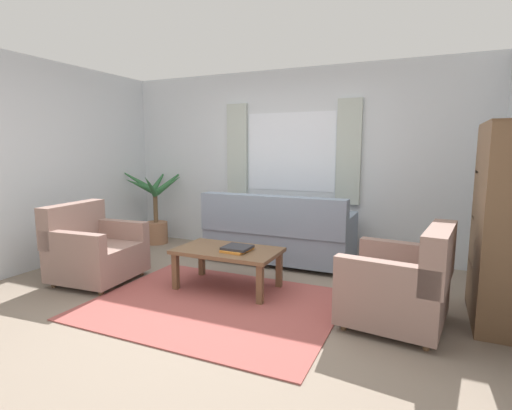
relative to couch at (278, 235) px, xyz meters
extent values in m
plane|color=gray|center=(-0.06, -1.57, -0.37)|extent=(6.24, 6.24, 0.00)
cube|color=silver|center=(-0.06, 0.69, 0.93)|extent=(5.32, 0.12, 2.60)
cube|color=silver|center=(-2.72, -1.57, 0.93)|extent=(0.12, 4.40, 2.60)
cube|color=white|center=(-0.06, 0.63, 1.08)|extent=(1.30, 0.01, 1.10)
cube|color=#B2BCB2|center=(-0.89, 0.60, 1.08)|extent=(0.32, 0.06, 1.40)
cube|color=#B2BCB2|center=(0.77, 0.60, 1.08)|extent=(0.32, 0.06, 1.40)
cube|color=#9E4C47|center=(-0.06, -1.57, -0.36)|extent=(2.33, 1.80, 0.01)
cube|color=gray|center=(0.00, 0.07, -0.12)|extent=(1.90, 0.80, 0.38)
cube|color=gray|center=(0.00, -0.25, 0.31)|extent=(1.90, 0.20, 0.48)
cube|color=gray|center=(0.87, 0.07, 0.19)|extent=(0.16, 0.80, 0.24)
cube|color=gray|center=(-0.87, 0.07, 0.19)|extent=(0.16, 0.80, 0.24)
cylinder|color=brown|center=(0.85, 0.37, -0.34)|extent=(0.06, 0.06, 0.06)
cylinder|color=brown|center=(-0.85, 0.37, -0.34)|extent=(0.06, 0.06, 0.06)
cylinder|color=brown|center=(0.85, -0.23, -0.34)|extent=(0.06, 0.06, 0.06)
cylinder|color=brown|center=(-0.85, -0.23, -0.34)|extent=(0.06, 0.06, 0.06)
cube|color=gray|center=(-1.60, -1.50, -0.13)|extent=(0.86, 0.89, 0.36)
cube|color=gray|center=(-1.93, -1.53, 0.28)|extent=(0.24, 0.85, 0.46)
cube|color=gray|center=(-1.58, -1.86, 0.16)|extent=(0.81, 0.18, 0.22)
cube|color=gray|center=(-1.63, -1.14, 0.16)|extent=(0.81, 0.18, 0.22)
cylinder|color=brown|center=(-1.26, -1.82, -0.34)|extent=(0.05, 0.05, 0.06)
cylinder|color=brown|center=(-1.31, -1.14, -0.34)|extent=(0.05, 0.05, 0.06)
cylinder|color=brown|center=(-1.90, -1.86, -0.34)|extent=(0.05, 0.05, 0.06)
cylinder|color=brown|center=(-1.95, -1.19, -0.34)|extent=(0.05, 0.05, 0.06)
cube|color=gray|center=(1.56, -1.28, -0.13)|extent=(0.90, 0.93, 0.36)
cube|color=gray|center=(1.88, -1.32, 0.28)|extent=(0.28, 0.86, 0.46)
cube|color=gray|center=(1.60, -0.92, 0.16)|extent=(0.81, 0.22, 0.22)
cube|color=gray|center=(1.51, -1.64, 0.16)|extent=(0.81, 0.22, 0.22)
cylinder|color=brown|center=(1.28, -0.90, -0.34)|extent=(0.05, 0.05, 0.06)
cylinder|color=brown|center=(1.20, -1.58, -0.34)|extent=(0.05, 0.05, 0.06)
cylinder|color=brown|center=(1.92, -0.98, -0.34)|extent=(0.05, 0.05, 0.06)
cylinder|color=brown|center=(1.83, -1.66, -0.34)|extent=(0.05, 0.05, 0.06)
cube|color=brown|center=(-0.14, -1.13, 0.05)|extent=(1.10, 0.64, 0.04)
cube|color=brown|center=(-0.63, -1.39, -0.17)|extent=(0.06, 0.06, 0.40)
cube|color=brown|center=(0.35, -1.39, -0.17)|extent=(0.06, 0.06, 0.40)
cube|color=brown|center=(-0.63, -0.87, -0.17)|extent=(0.06, 0.06, 0.40)
cube|color=brown|center=(0.35, -0.87, -0.17)|extent=(0.06, 0.06, 0.40)
cube|color=orange|center=(-0.02, -1.15, 0.08)|extent=(0.27, 0.32, 0.02)
cube|color=#2D2D33|center=(-0.02, -1.15, 0.11)|extent=(0.28, 0.26, 0.03)
cylinder|color=#9E6B4C|center=(-2.15, 0.22, -0.20)|extent=(0.35, 0.35, 0.34)
cylinder|color=brown|center=(-2.15, 0.22, 0.19)|extent=(0.07, 0.07, 0.43)
cone|color=#2D6638|center=(-1.91, 0.25, 0.58)|extent=(0.48, 0.17, 0.35)
cone|color=#2D6638|center=(-2.02, 0.51, 0.63)|extent=(0.27, 0.59, 0.45)
cone|color=#2D6638|center=(-2.27, 0.52, 0.63)|extent=(0.26, 0.61, 0.43)
cone|color=#2D6638|center=(-2.48, 0.16, 0.64)|extent=(0.65, 0.22, 0.42)
cone|color=#2D6638|center=(-2.28, 0.01, 0.57)|extent=(0.29, 0.46, 0.33)
cone|color=#2D6638|center=(-2.05, -0.01, 0.57)|extent=(0.23, 0.43, 0.40)
cube|color=brown|center=(2.32, -1.32, 0.48)|extent=(0.30, 0.04, 1.70)
cube|color=brown|center=(2.32, -0.42, 0.48)|extent=(0.30, 0.04, 1.70)
cube|color=brown|center=(2.18, -0.87, 0.48)|extent=(0.02, 0.90, 1.70)
cube|color=brown|center=(2.32, -0.87, -0.36)|extent=(0.30, 0.86, 0.02)
cube|color=brown|center=(2.32, -0.87, 0.07)|extent=(0.30, 0.86, 0.02)
cube|color=brown|center=(2.32, -0.87, 0.49)|extent=(0.30, 0.86, 0.02)
cube|color=brown|center=(2.32, -0.87, 0.92)|extent=(0.30, 0.86, 0.02)
cube|color=brown|center=(2.32, -0.87, 1.34)|extent=(0.30, 0.86, 0.02)
cube|color=#5B8E93|center=(2.32, -1.21, 0.17)|extent=(0.28, 0.10, 0.19)
cube|color=gold|center=(2.32, -1.11, 0.20)|extent=(0.24, 0.09, 0.25)
cube|color=gold|center=(2.32, -1.01, 0.20)|extent=(0.25, 0.09, 0.26)
cube|color=#387F4C|center=(2.32, -0.91, 0.17)|extent=(0.24, 0.09, 0.19)
cube|color=orange|center=(2.32, -0.82, 0.18)|extent=(0.26, 0.08, 0.20)
cube|color=#2D2D33|center=(2.32, -0.73, 0.21)|extent=(0.25, 0.06, 0.26)
cube|color=#2D2D33|center=(2.32, -0.64, 0.20)|extent=(0.24, 0.08, 0.25)
camera|label=1|loc=(1.78, -4.69, 1.14)|focal=27.38mm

